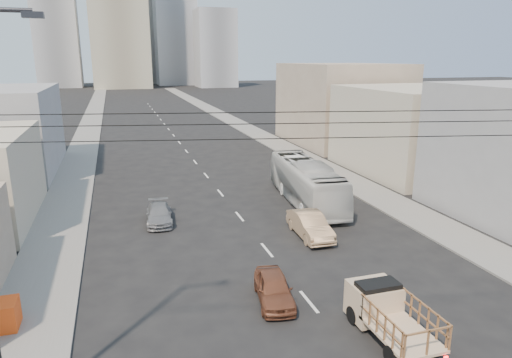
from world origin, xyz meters
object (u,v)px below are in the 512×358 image
sedan_tan (310,225)px  sedan_grey (159,214)px  flatbed_pickup (389,311)px  sedan_brown (274,288)px  city_bus (306,182)px

sedan_tan → sedan_grey: 10.09m
flatbed_pickup → sedan_grey: 17.40m
sedan_brown → sedan_grey: (-3.93, 11.92, -0.06)m
city_bus → sedan_grey: (-11.09, -1.16, -1.02)m
flatbed_pickup → city_bus: 17.35m
sedan_tan → sedan_grey: sedan_tan is taller
flatbed_pickup → sedan_brown: flatbed_pickup is taller
city_bus → sedan_tan: city_bus is taller
flatbed_pickup → sedan_tan: flatbed_pickup is taller
sedan_brown → city_bus: bearing=70.6°
flatbed_pickup → sedan_tan: size_ratio=0.97×
city_bus → sedan_brown: size_ratio=3.07×
city_bus → sedan_brown: (-7.16, -13.09, -0.96)m
city_bus → sedan_grey: city_bus is taller
sedan_brown → sedan_tan: bearing=64.2°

